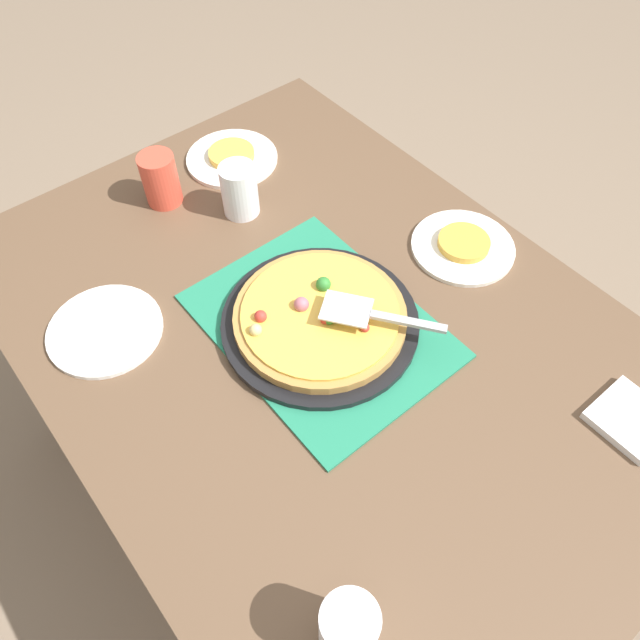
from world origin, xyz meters
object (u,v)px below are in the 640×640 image
object	(u,v)px
served_slice_left	(231,154)
pizza	(319,316)
cup_far	(349,628)
pizza_pan	(320,322)
served_slice_right	(464,243)
plate_side	(105,330)
pizza_server	(372,314)
napkin_stack	(631,419)
plate_near_left	(232,158)
cup_near	(239,190)
plate_far_right	(463,247)
cup_corner	(160,179)

from	to	relation	value
served_slice_left	pizza	bearing A→B (deg)	-16.45
cup_far	served_slice_left	bearing A→B (deg)	154.15
cup_far	pizza_pan	bearing A→B (deg)	144.63
pizza	served_slice_left	xyz separation A→B (m)	(-0.52, 0.15, -0.02)
pizza_pan	served_slice_right	xyz separation A→B (m)	(0.03, 0.37, 0.01)
plate_side	pizza_server	bearing A→B (deg)	49.28
pizza	napkin_stack	xyz separation A→B (m)	(0.50, 0.29, -0.03)
pizza	served_slice_left	size ratio (longest dim) A/B	3.00
cup_far	plate_side	bearing A→B (deg)	-179.02
plate_near_left	served_slice_right	world-z (taller)	served_slice_right
pizza_pan	pizza	distance (m)	0.02
pizza_pan	cup_near	xyz separation A→B (m)	(-0.36, 0.07, 0.05)
plate_far_right	cup_near	bearing A→B (deg)	-143.11
pizza	cup_near	size ratio (longest dim) A/B	2.75
plate_side	cup_corner	distance (m)	0.38
cup_far	napkin_stack	distance (m)	0.60
plate_far_right	served_slice_right	xyz separation A→B (m)	(0.00, 0.00, 0.01)
served_slice_left	cup_near	size ratio (longest dim) A/B	0.92
cup_near	napkin_stack	distance (m)	0.89
plate_near_left	pizza	bearing A→B (deg)	-16.45
served_slice_left	napkin_stack	xyz separation A→B (m)	(1.02, 0.13, -0.01)
pizza_pan	plate_side	bearing A→B (deg)	-127.60
plate_far_right	plate_side	world-z (taller)	same
served_slice_right	napkin_stack	distance (m)	0.47
plate_near_left	pizza_server	bearing A→B (deg)	-9.06
plate_far_right	napkin_stack	bearing A→B (deg)	-9.99
pizza_pan	plate_far_right	bearing A→B (deg)	84.79
plate_far_right	served_slice_right	size ratio (longest dim) A/B	2.00
plate_near_left	cup_near	size ratio (longest dim) A/B	1.83
cup_near	cup_far	size ratio (longest dim) A/B	1.00
served_slice_right	pizza_server	xyz separation A→B (m)	(0.05, -0.31, 0.05)
pizza_pan	served_slice_left	distance (m)	0.55
cup_corner	pizza_pan	bearing A→B (deg)	5.11
served_slice_right	cup_corner	size ratio (longest dim) A/B	0.92
plate_near_left	pizza_server	distance (m)	0.61
plate_side	pizza_pan	bearing A→B (deg)	52.40
cup_far	served_slice_right	bearing A→B (deg)	121.05
served_slice_left	served_slice_right	xyz separation A→B (m)	(0.56, 0.21, 0.00)
served_slice_right	pizza_server	size ratio (longest dim) A/B	0.52
plate_far_right	cup_far	distance (m)	0.80
plate_far_right	cup_near	size ratio (longest dim) A/B	1.83
pizza_server	cup_corner	bearing A→B (deg)	-170.01
plate_near_left	served_slice_left	world-z (taller)	served_slice_left
plate_side	napkin_stack	bearing A→B (deg)	39.17
plate_near_left	cup_near	xyz separation A→B (m)	(0.16, -0.08, 0.06)
pizza	cup_corner	xyz separation A→B (m)	(-0.50, -0.04, 0.03)
plate_far_right	cup_corner	xyz separation A→B (m)	(-0.54, -0.41, 0.06)
served_slice_left	pizza_server	xyz separation A→B (m)	(0.60, -0.10, 0.05)
plate_near_left	plate_side	bearing A→B (deg)	-60.51
cup_far	napkin_stack	world-z (taller)	cup_far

